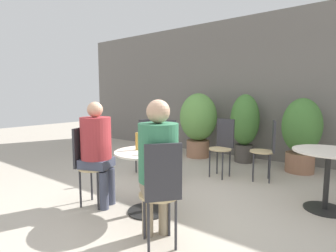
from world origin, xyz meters
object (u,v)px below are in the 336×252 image
(bistro_chair_0, at_px, (87,159))
(potted_plant_0, at_px, (198,121))
(cafe_table_near, at_px, (147,168))
(cafe_table_far, at_px, (328,166))
(bistro_chair_3, at_px, (146,142))
(seated_person_1, at_px, (158,159))
(beer_glass_1, at_px, (138,141))
(bistro_chair_1, at_px, (162,187))
(seated_person_0, at_px, (97,145))
(bistro_chair_5, at_px, (268,145))
(beer_glass_0, at_px, (153,145))
(potted_plant_2, at_px, (301,132))
(potted_plant_1, at_px, (244,124))
(bistro_chair_4, at_px, (223,142))
(bistro_chair_2, at_px, (166,145))

(bistro_chair_0, bearing_deg, potted_plant_0, -16.43)
(cafe_table_near, height_order, cafe_table_far, same)
(bistro_chair_0, xyz_separation_m, bistro_chair_3, (-0.21, 1.34, 0.00))
(bistro_chair_0, distance_m, seated_person_1, 1.25)
(seated_person_1, height_order, beer_glass_1, seated_person_1)
(bistro_chair_1, distance_m, seated_person_0, 1.24)
(bistro_chair_3, bearing_deg, cafe_table_far, 122.55)
(cafe_table_far, distance_m, bistro_chair_1, 2.07)
(beer_glass_1, bearing_deg, potted_plant_0, 106.01)
(potted_plant_0, bearing_deg, bistro_chair_5, -24.99)
(seated_person_0, height_order, beer_glass_0, seated_person_0)
(cafe_table_far, height_order, seated_person_0, seated_person_0)
(bistro_chair_1, bearing_deg, beer_glass_0, -94.07)
(bistro_chair_0, bearing_deg, potted_plant_2, -50.96)
(bistro_chair_5, relative_size, potted_plant_1, 0.70)
(bistro_chair_1, bearing_deg, seated_person_1, -90.00)
(bistro_chair_3, height_order, seated_person_1, seated_person_1)
(beer_glass_1, height_order, potted_plant_0, potted_plant_0)
(potted_plant_2, bearing_deg, bistro_chair_3, -139.80)
(bistro_chair_3, height_order, beer_glass_0, bistro_chair_3)
(cafe_table_near, height_order, potted_plant_0, potted_plant_0)
(bistro_chair_1, relative_size, seated_person_0, 0.75)
(bistro_chair_0, xyz_separation_m, potted_plant_2, (1.84, 3.07, 0.15))
(bistro_chair_4, relative_size, potted_plant_1, 0.70)
(bistro_chair_4, distance_m, potted_plant_1, 1.13)
(bistro_chair_0, bearing_deg, seated_person_1, -116.64)
(cafe_table_near, relative_size, bistro_chair_4, 0.77)
(bistro_chair_2, distance_m, bistro_chair_4, 0.97)
(seated_person_0, bearing_deg, seated_person_1, -120.03)
(seated_person_0, bearing_deg, cafe_table_near, -90.00)
(bistro_chair_3, xyz_separation_m, potted_plant_0, (0.02, 1.69, 0.22))
(bistro_chair_5, relative_size, beer_glass_1, 4.78)
(cafe_table_near, distance_m, beer_glass_1, 0.33)
(bistro_chair_1, xyz_separation_m, seated_person_1, (-0.11, 0.09, 0.20))
(cafe_table_near, xyz_separation_m, potted_plant_2, (1.11, 2.80, 0.20))
(potted_plant_0, xyz_separation_m, potted_plant_1, (0.98, 0.15, -0.02))
(bistro_chair_1, bearing_deg, potted_plant_2, -148.77)
(bistro_chair_1, relative_size, bistro_chair_4, 1.00)
(bistro_chair_2, xyz_separation_m, beer_glass_0, (0.66, -1.10, 0.23))
(potted_plant_2, bearing_deg, bistro_chair_1, -98.71)
(beer_glass_1, xyz_separation_m, potted_plant_0, (-0.79, 2.75, -0.02))
(beer_glass_0, relative_size, potted_plant_1, 0.13)
(potted_plant_1, bearing_deg, beer_glass_1, -93.67)
(cafe_table_far, relative_size, bistro_chair_4, 0.81)
(bistro_chair_2, bearing_deg, bistro_chair_5, 5.84)
(cafe_table_far, bearing_deg, seated_person_1, -124.52)
(bistro_chair_1, relative_size, beer_glass_1, 4.78)
(bistro_chair_2, distance_m, seated_person_0, 1.29)
(bistro_chair_1, height_order, potted_plant_2, potted_plant_2)
(bistro_chair_4, bearing_deg, bistro_chair_3, -140.48)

